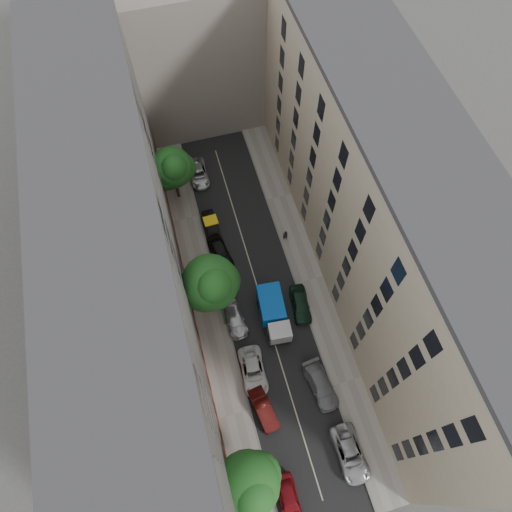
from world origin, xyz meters
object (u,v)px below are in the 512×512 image
object	(u,v)px
tree_near	(249,486)
tree_mid	(212,284)
car_left_5	(211,225)
tree_far	(173,169)
car_left_2	(253,371)
car_left_3	(235,318)
car_right_2	(300,304)
car_left_6	(199,173)
car_left_1	(264,409)
car_right_0	(350,454)
pedestrian	(285,235)
car_left_0	(289,501)
lamp_post	(223,311)
car_right_1	(321,385)
tarp_truck	(273,313)
car_left_4	(220,252)

from	to	relation	value
tree_near	tree_mid	size ratio (longest dim) A/B	0.88
car_left_5	tree_mid	xyz separation A→B (m)	(-1.69, -9.48, 5.44)
tree_mid	tree_far	bearing A→B (deg)	93.53
car_left_2	tree_mid	xyz separation A→B (m)	(-1.86, 7.32, 5.40)
car_left_3	car_left_5	world-z (taller)	car_left_3
car_right_2	tree_near	xyz separation A→B (m)	(-9.26, -14.51, 4.56)
car_left_6	car_left_1	bearing A→B (deg)	-88.69
car_left_1	car_right_0	xyz separation A→B (m)	(6.21, -5.60, 0.02)
pedestrian	car_left_0	bearing A→B (deg)	84.34
lamp_post	car_left_6	bearing A→B (deg)	85.74
car_left_0	pedestrian	bearing A→B (deg)	73.96
car_right_1	pedestrian	bearing A→B (deg)	77.44
car_left_0	tree_near	world-z (taller)	tree_near
car_left_1	car_left_6	size ratio (longest dim) A/B	0.90
tarp_truck	car_left_2	xyz separation A→B (m)	(-3.40, -4.78, -0.78)
car_left_5	tree_near	distance (m)	26.66
tarp_truck	car_left_0	size ratio (longest dim) A/B	1.38
lamp_post	car_left_2	bearing A→B (deg)	-75.55
car_left_4	tree_mid	distance (m)	8.16
car_right_0	car_left_3	bearing A→B (deg)	113.33
car_left_4	tree_near	bearing A→B (deg)	-106.28
car_left_6	tarp_truck	bearing A→B (deg)	-78.75
car_left_1	tree_far	size ratio (longest dim) A/B	0.55
car_left_6	car_right_0	distance (m)	34.00
car_left_1	car_left_5	world-z (taller)	car_left_1
tarp_truck	car_left_2	world-z (taller)	tarp_truck
car_left_4	car_right_2	xyz separation A→B (m)	(6.40, -8.00, -0.01)
pedestrian	lamp_post	bearing A→B (deg)	52.79
lamp_post	pedestrian	bearing A→B (deg)	41.81
car_right_0	tree_far	bearing A→B (deg)	105.45
car_left_1	car_right_2	size ratio (longest dim) A/B	0.96
car_left_1	car_right_2	xyz separation A→B (m)	(6.41, 8.80, 0.05)
tree_near	car_right_0	bearing A→B (deg)	0.69
car_left_2	car_left_6	world-z (taller)	car_left_2
car_right_0	car_right_1	xyz separation A→B (m)	(-0.50, 6.20, 0.01)
car_left_0	tree_near	size ratio (longest dim) A/B	0.54
car_right_1	car_right_2	size ratio (longest dim) A/B	1.13
car_left_0	car_left_3	bearing A→B (deg)	91.88
car_left_0	car_left_4	world-z (taller)	car_left_4
car_left_6	lamp_post	distance (m)	19.12
car_left_3	tree_mid	size ratio (longest dim) A/B	0.50
car_left_6	car_right_1	bearing A→B (deg)	-76.84
car_right_2	tree_far	xyz separation A→B (m)	(-9.16, 16.71, 4.46)
car_left_4	pedestrian	xyz separation A→B (m)	(7.30, 0.01, 0.18)
car_left_1	car_left_3	size ratio (longest dim) A/B	0.93
lamp_post	tarp_truck	bearing A→B (deg)	-7.77
tarp_truck	lamp_post	size ratio (longest dim) A/B	0.99
car_left_4	car_right_0	distance (m)	23.24
car_right_2	tree_mid	bearing A→B (deg)	172.05
car_left_6	tree_near	world-z (taller)	tree_near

